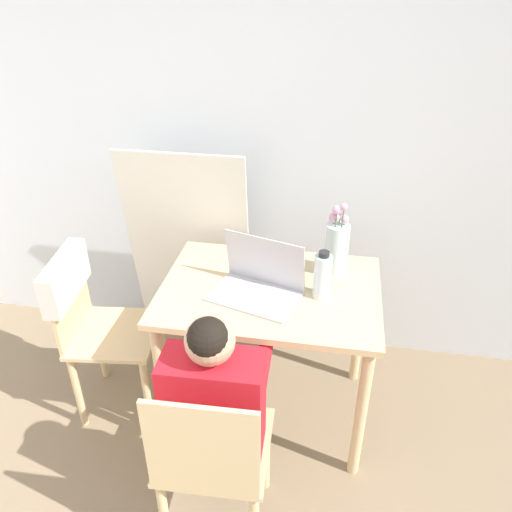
{
  "coord_description": "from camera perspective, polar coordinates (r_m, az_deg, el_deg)",
  "views": [
    {
      "loc": [
        0.19,
        -0.23,
        2.01
      ],
      "look_at": [
        -0.12,
        1.57,
        0.93
      ],
      "focal_mm": 35.0,
      "sensor_mm": 36.0,
      "label": 1
    }
  ],
  "objects": [
    {
      "name": "laptop",
      "position": [
        2.18,
        0.29,
        -2.92
      ],
      "size": [
        0.43,
        0.34,
        0.25
      ],
      "rotation": [
        0.0,
        0.0,
        -0.29
      ],
      "color": "#B2B2B7",
      "rests_on": "dining_table"
    },
    {
      "name": "water_bottle",
      "position": [
        2.14,
        7.6,
        -2.26
      ],
      "size": [
        0.08,
        0.08,
        0.22
      ],
      "color": "silver",
      "rests_on": "dining_table"
    },
    {
      "name": "flower_vase",
      "position": [
        2.3,
        9.22,
        1.14
      ],
      "size": [
        0.11,
        0.11,
        0.36
      ],
      "color": "silver",
      "rests_on": "dining_table"
    },
    {
      "name": "dining_table",
      "position": [
        2.3,
        1.58,
        -6.0
      ],
      "size": [
        0.98,
        0.7,
        0.75
      ],
      "color": "#D6B784",
      "rests_on": "ground_plane"
    },
    {
      "name": "cardboard_panel",
      "position": [
        2.81,
        -7.62,
        0.35
      ],
      "size": [
        0.68,
        0.19,
        1.22
      ],
      "color": "silver",
      "rests_on": "ground_plane"
    },
    {
      "name": "wall_back",
      "position": [
        2.58,
        5.4,
        13.26
      ],
      "size": [
        6.4,
        0.05,
        2.5
      ],
      "color": "silver",
      "rests_on": "ground_plane"
    },
    {
      "name": "chair_spare",
      "position": [
        2.51,
        -18.75,
        -5.79
      ],
      "size": [
        0.48,
        0.45,
        0.87
      ],
      "rotation": [
        0.0,
        0.0,
        1.69
      ],
      "color": "#D6B784",
      "rests_on": "ground_plane"
    },
    {
      "name": "chair_occupied",
      "position": [
        1.96,
        -4.98,
        -22.07
      ],
      "size": [
        0.41,
        0.41,
        0.86
      ],
      "rotation": [
        0.0,
        0.0,
        3.18
      ],
      "color": "#D6B784",
      "rests_on": "ground_plane"
    },
    {
      "name": "person_seated",
      "position": [
        1.88,
        -4.52,
        -15.71
      ],
      "size": [
        0.37,
        0.43,
        1.05
      ],
      "rotation": [
        0.0,
        0.0,
        3.18
      ],
      "color": "red",
      "rests_on": "ground_plane"
    }
  ]
}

